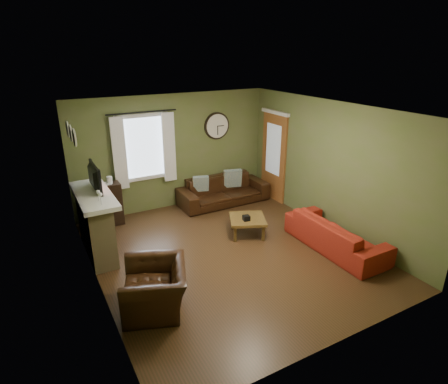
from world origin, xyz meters
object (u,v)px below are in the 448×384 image
bookshelf (103,205)px  coffee_table (247,226)px  sofa_brown (223,190)px  armchair (155,288)px  sofa_red (336,234)px

bookshelf → coffee_table: 3.03m
bookshelf → sofa_brown: bearing=-2.6°
sofa_brown → coffee_table: bearing=-102.6°
armchair → coffee_table: size_ratio=1.48×
sofa_red → coffee_table: 1.70m
bookshelf → sofa_brown: (2.79, -0.13, -0.14)m
coffee_table → sofa_red: bearing=-47.9°
sofa_brown → armchair: bearing=-132.7°
bookshelf → armchair: bearing=-89.0°
sofa_brown → bookshelf: bearing=177.4°
bookshelf → sofa_brown: 2.80m
sofa_red → coffee_table: size_ratio=2.97×
bookshelf → coffee_table: size_ratio=1.32×
armchair → coffee_table: bearing=138.8°
sofa_brown → sofa_red: 3.04m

